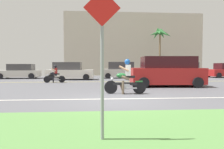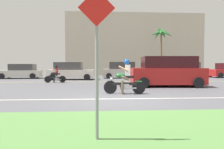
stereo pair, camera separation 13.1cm
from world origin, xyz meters
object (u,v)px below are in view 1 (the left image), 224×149
(parked_car_1, at_px, (70,72))
(palm_tree_0, at_px, (160,35))
(motorcyclist, at_px, (125,79))
(motorcyclist_distant, at_px, (55,75))
(street_sign, at_px, (102,51))
(suv_nearby, at_px, (167,72))
(parked_car_3, at_px, (184,71))
(parked_car_2, at_px, (123,71))
(parked_car_0, at_px, (20,72))

(parked_car_1, bearing_deg, palm_tree_0, 25.52)
(motorcyclist, bearing_deg, palm_tree_0, 66.73)
(motorcyclist_distant, relative_size, street_sign, 0.62)
(parked_car_1, bearing_deg, street_sign, -80.49)
(suv_nearby, bearing_deg, street_sign, -115.38)
(parked_car_3, bearing_deg, parked_car_2, -177.44)
(suv_nearby, relative_size, parked_car_2, 1.03)
(motorcyclist, bearing_deg, street_sign, -101.81)
(parked_car_1, xyz_separation_m, motorcyclist_distant, (-0.73, -3.20, -0.18))
(parked_car_2, bearing_deg, parked_car_1, -160.47)
(parked_car_2, distance_m, palm_tree_0, 7.11)
(suv_nearby, height_order, street_sign, street_sign)
(motorcyclist, height_order, parked_car_2, parked_car_2)
(parked_car_0, xyz_separation_m, parked_car_3, (17.24, 0.11, 0.08))
(parked_car_1, relative_size, palm_tree_0, 0.74)
(parked_car_0, height_order, parked_car_2, parked_car_2)
(motorcyclist, height_order, parked_car_3, parked_car_3)
(parked_car_1, relative_size, parked_car_2, 0.94)
(motorcyclist, xyz_separation_m, parked_car_3, (8.09, 11.87, 0.08))
(motorcyclist_distant, height_order, street_sign, street_sign)
(street_sign, bearing_deg, parked_car_0, 114.06)
(suv_nearby, relative_size, parked_car_0, 1.14)
(parked_car_3, bearing_deg, palm_tree_0, 124.28)
(parked_car_2, height_order, motorcyclist_distant, parked_car_2)
(parked_car_1, bearing_deg, parked_car_2, 19.53)
(parked_car_0, height_order, parked_car_3, parked_car_3)
(suv_nearby, bearing_deg, parked_car_2, 101.92)
(parked_car_1, relative_size, street_sign, 1.64)
(parked_car_2, bearing_deg, palm_tree_0, 31.25)
(suv_nearby, relative_size, street_sign, 1.80)
(parked_car_1, height_order, parked_car_3, parked_car_3)
(parked_car_1, bearing_deg, motorcyclist, -68.32)
(motorcyclist, bearing_deg, parked_car_2, 83.41)
(parked_car_2, bearing_deg, parked_car_0, 178.96)
(suv_nearby, height_order, parked_car_2, suv_nearby)
(parked_car_0, bearing_deg, parked_car_1, -21.09)
(parked_car_0, height_order, motorcyclist_distant, parked_car_0)
(motorcyclist_distant, bearing_deg, parked_car_2, 40.42)
(motorcyclist, xyz_separation_m, motorcyclist_distant, (-4.59, 6.52, -0.12))
(motorcyclist, distance_m, parked_car_3, 14.37)
(suv_nearby, distance_m, parked_car_0, 14.93)
(motorcyclist, height_order, suv_nearby, suv_nearby)
(parked_car_3, relative_size, street_sign, 1.52)
(motorcyclist, bearing_deg, motorcyclist_distant, 125.15)
(suv_nearby, distance_m, parked_car_1, 9.54)
(palm_tree_0, distance_m, motorcyclist_distant, 14.19)
(parked_car_3, distance_m, motorcyclist_distant, 13.77)
(parked_car_0, distance_m, parked_car_1, 5.66)
(motorcyclist, height_order, palm_tree_0, palm_tree_0)
(parked_car_0, height_order, parked_car_1, parked_car_1)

